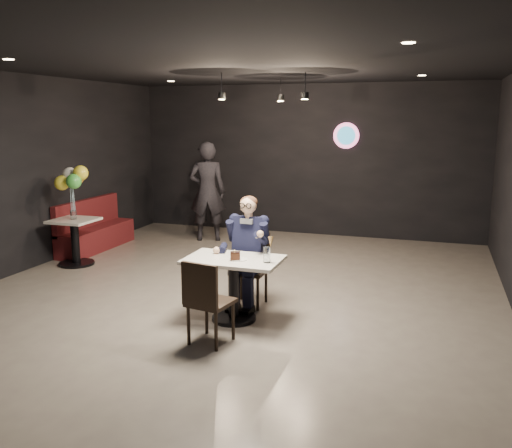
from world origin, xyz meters
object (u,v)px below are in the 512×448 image
(chair_near, at_px, (211,301))
(balloon_vase, at_px, (73,215))
(booth_bench, at_px, (96,225))
(passerby, at_px, (207,192))
(main_table, at_px, (234,289))
(chair_far, at_px, (249,270))
(side_table, at_px, (75,240))
(sundae_glass, at_px, (267,255))
(seated_man, at_px, (249,250))

(chair_near, height_order, balloon_vase, chair_near)
(booth_bench, xyz_separation_m, passerby, (1.61, 1.33, 0.50))
(main_table, height_order, passerby, passerby)
(chair_far, xyz_separation_m, side_table, (-3.29, 0.93, -0.05))
(booth_bench, relative_size, balloon_vase, 12.50)
(sundae_glass, height_order, passerby, passerby)
(chair_far, xyz_separation_m, sundae_glass, (0.42, -0.60, 0.38))
(chair_far, bearing_deg, balloon_vase, 164.29)
(seated_man, relative_size, booth_bench, 0.79)
(passerby, bearing_deg, booth_bench, 20.34)
(balloon_vase, bearing_deg, seated_man, -15.71)
(main_table, distance_m, passerby, 4.33)
(seated_man, height_order, side_table, seated_man)
(booth_bench, height_order, balloon_vase, booth_bench)
(booth_bench, bearing_deg, seated_man, -28.20)
(main_table, relative_size, chair_near, 1.20)
(chair_near, distance_m, balloon_vase, 3.95)
(booth_bench, xyz_separation_m, side_table, (0.30, -1.00, -0.05))
(sundae_glass, relative_size, passerby, 0.09)
(chair_near, relative_size, seated_man, 0.64)
(passerby, bearing_deg, chair_near, 94.57)
(chair_far, relative_size, sundae_glass, 5.23)
(booth_bench, relative_size, passerby, 0.95)
(chair_near, relative_size, passerby, 0.48)
(chair_far, bearing_deg, sundae_glass, -55.15)
(seated_man, relative_size, side_table, 1.78)
(seated_man, bearing_deg, booth_bench, 151.80)
(booth_bench, bearing_deg, sundae_glass, -32.23)
(booth_bench, bearing_deg, chair_near, -41.31)
(passerby, bearing_deg, sundae_glass, 102.63)
(chair_near, xyz_separation_m, passerby, (-1.98, 4.49, 0.49))
(seated_man, distance_m, passerby, 3.82)
(main_table, xyz_separation_m, booth_bench, (-3.59, 2.48, 0.08))
(seated_man, height_order, booth_bench, seated_man)
(chair_near, relative_size, side_table, 1.14)
(chair_near, xyz_separation_m, seated_man, (0.00, 1.23, 0.26))
(main_table, height_order, chair_near, chair_near)
(main_table, relative_size, side_table, 1.36)
(main_table, xyz_separation_m, side_table, (-3.29, 1.48, 0.03))
(chair_far, relative_size, side_table, 1.14)
(chair_near, xyz_separation_m, sundae_glass, (0.42, 0.63, 0.38))
(sundae_glass, xyz_separation_m, passerby, (-2.40, 3.86, 0.11))
(sundae_glass, relative_size, side_table, 0.22)
(chair_near, height_order, side_table, chair_near)
(chair_far, height_order, balloon_vase, chair_far)
(chair_far, bearing_deg, passerby, 121.29)
(booth_bench, height_order, side_table, booth_bench)
(chair_far, height_order, chair_near, same)
(main_table, distance_m, chair_far, 0.56)
(chair_far, xyz_separation_m, chair_near, (0.00, -1.23, 0.00))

